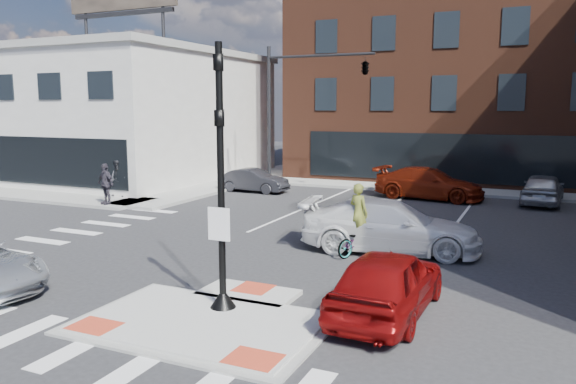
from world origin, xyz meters
The scene contains 18 objects.
ground centered at (0.00, 0.00, 0.00)m, with size 120.00×120.00×0.00m, color #28282B.
refuge_island centered at (0.00, -0.26, 0.05)m, with size 5.40×4.65×0.13m.
sidewalk_nw centered at (-16.76, 15.29, 0.08)m, with size 23.50×20.50×0.15m.
sidewalk_n centered at (3.00, 22.00, 0.07)m, with size 26.00×3.00×0.15m, color gray.
building_nw centered at (-21.98, 19.98, 4.23)m, with size 20.40×16.40×14.40m.
building_n centered at (3.00, 31.99, 7.80)m, with size 24.40×18.40×15.50m.
building_far_left centered at (-4.00, 52.00, 5.00)m, with size 10.00×12.00×10.00m, color slate.
building_far_right centered at (9.00, 54.00, 6.00)m, with size 12.00×12.00×12.00m, color brown.
signal_pole centered at (0.00, 0.40, 2.36)m, with size 0.60×0.60×5.98m.
mast_arm_signal centered at (-3.47, 18.00, 6.21)m, with size 6.10×2.24×8.00m.
red_sedan centered at (3.50, 1.80, 0.78)m, with size 1.83×4.56×1.55m, color maroon.
white_pickup centered at (2.12, 7.47, 0.84)m, with size 2.35×5.79×1.68m, color white.
bg_car_dark centered at (-8.11, 17.25, 0.65)m, with size 1.37×3.94×1.30m, color #242529.
bg_car_silver centered at (6.65, 19.49, 0.77)m, with size 1.81×4.50×1.53m, color #ABAEB2.
bg_car_red centered at (1.28, 18.84, 0.81)m, with size 2.26×5.55×1.61m, color maroon.
cyclist centered at (1.33, 6.53, 0.79)m, with size 1.35×1.98×2.33m.
pedestrian_a centered at (-13.13, 12.00, 1.11)m, with size 0.93×0.72×1.91m, color #222327.
pedestrian_b centered at (-12.17, 10.00, 1.12)m, with size 1.14×0.48×1.95m, color #312D37.
Camera 1 is at (6.51, -10.30, 4.69)m, focal length 35.00 mm.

